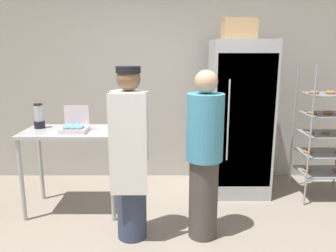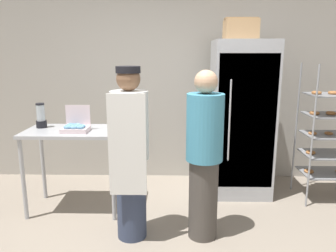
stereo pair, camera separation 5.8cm
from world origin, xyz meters
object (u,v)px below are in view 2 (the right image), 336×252
at_px(donut_box, 76,127).
at_px(cardboard_storage_box, 241,29).
at_px(person_baker, 130,152).
at_px(refrigerator, 241,119).
at_px(baking_rack, 329,133).
at_px(person_customer, 204,156).
at_px(blender_pitcher, 41,117).

distance_m(donut_box, cardboard_storage_box, 2.19).
height_order(cardboard_storage_box, person_baker, cardboard_storage_box).
distance_m(refrigerator, baking_rack, 1.04).
xyz_separation_m(donut_box, person_customer, (1.34, -0.47, -0.16)).
bearing_deg(cardboard_storage_box, refrigerator, -2.09).
distance_m(person_baker, person_customer, 0.69).
bearing_deg(refrigerator, donut_box, -162.42).
height_order(baking_rack, blender_pitcher, baking_rack).
bearing_deg(person_customer, person_baker, -178.31).
height_order(refrigerator, cardboard_storage_box, cardboard_storage_box).
relative_size(baking_rack, person_customer, 1.02).
relative_size(refrigerator, person_baker, 1.16).
height_order(baking_rack, donut_box, baking_rack).
bearing_deg(donut_box, refrigerator, 17.58).
bearing_deg(baking_rack, refrigerator, 170.71).
relative_size(blender_pitcher, cardboard_storage_box, 0.74).
bearing_deg(donut_box, baking_rack, 8.46).
bearing_deg(donut_box, blender_pitcher, 156.66).
relative_size(refrigerator, person_customer, 1.18).
relative_size(blender_pitcher, person_customer, 0.17).
distance_m(refrigerator, donut_box, 1.98).
bearing_deg(baking_rack, donut_box, -171.54).
distance_m(blender_pitcher, person_customer, 1.91).
bearing_deg(refrigerator, blender_pitcher, -170.11).
relative_size(donut_box, blender_pitcher, 0.98).
bearing_deg(donut_box, person_baker, -37.31).
height_order(refrigerator, person_baker, refrigerator).
bearing_deg(person_baker, person_customer, 1.69).
bearing_deg(blender_pitcher, refrigerator, 9.89).
bearing_deg(refrigerator, baking_rack, -9.29).
xyz_separation_m(baking_rack, blender_pitcher, (-3.34, -0.24, 0.23)).
xyz_separation_m(donut_box, blender_pitcher, (-0.44, 0.19, 0.07)).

